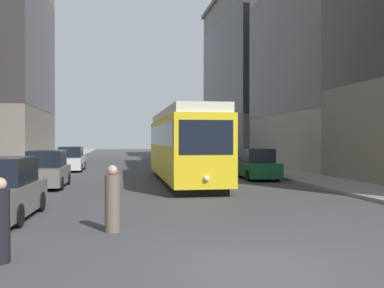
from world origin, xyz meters
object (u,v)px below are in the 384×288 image
(parked_car_left_mid, at_px, (47,170))
(parked_car_right_far, at_px, (255,165))
(transit_bus, at_px, (188,144))
(pedestrian_crossing_far, at_px, (112,201))
(parked_car_left_far, at_px, (1,191))
(pedestrian_crossing_near, at_px, (0,223))
(streetcar, at_px, (183,144))
(parked_car_left_near, at_px, (71,160))

(parked_car_left_mid, distance_m, parked_car_right_far, 11.94)
(transit_bus, distance_m, pedestrian_crossing_far, 30.89)
(parked_car_right_far, bearing_deg, transit_bus, -83.05)
(parked_car_left_far, height_order, pedestrian_crossing_near, parked_car_left_far)
(transit_bus, height_order, pedestrian_crossing_far, transit_bus)
(parked_car_left_mid, height_order, pedestrian_crossing_near, parked_car_left_mid)
(pedestrian_crossing_far, bearing_deg, parked_car_left_mid, 86.00)
(streetcar, height_order, pedestrian_crossing_near, streetcar)
(transit_bus, bearing_deg, parked_car_left_far, -109.84)
(parked_car_right_far, height_order, pedestrian_crossing_far, parked_car_right_far)
(streetcar, xyz_separation_m, pedestrian_crossing_near, (-5.79, -14.81, -1.34))
(streetcar, distance_m, parked_car_left_mid, 7.22)
(streetcar, distance_m, parked_car_left_far, 12.24)
(parked_car_left_far, bearing_deg, transit_bus, 72.97)
(streetcar, height_order, parked_car_right_far, streetcar)
(streetcar, distance_m, pedestrian_crossing_near, 15.96)
(transit_bus, relative_size, parked_car_left_near, 2.48)
(parked_car_left_near, bearing_deg, streetcar, -55.52)
(streetcar, bearing_deg, parked_car_right_far, 18.07)
(pedestrian_crossing_near, distance_m, pedestrian_crossing_far, 3.23)
(streetcar, height_order, pedestrian_crossing_far, streetcar)
(streetcar, xyz_separation_m, parked_car_left_far, (-6.97, -9.98, -1.26))
(parked_car_left_near, relative_size, pedestrian_crossing_near, 2.96)
(transit_bus, distance_m, parked_car_right_far, 16.38)
(parked_car_left_mid, height_order, pedestrian_crossing_far, parked_car_left_mid)
(parked_car_left_mid, bearing_deg, streetcar, 11.98)
(parked_car_left_near, relative_size, parked_car_left_far, 1.11)
(transit_bus, distance_m, pedestrian_crossing_near, 33.79)
(parked_car_left_mid, bearing_deg, parked_car_left_near, 90.83)
(parked_car_right_far, bearing_deg, parked_car_left_mid, 15.75)
(streetcar, bearing_deg, parked_car_left_mid, -168.24)
(parked_car_right_far, bearing_deg, pedestrian_crossing_near, 59.39)
(parked_car_left_mid, relative_size, pedestrian_crossing_far, 2.52)
(transit_bus, height_order, parked_car_left_near, transit_bus)
(streetcar, bearing_deg, parked_car_left_far, -124.32)
(parked_car_right_far, relative_size, parked_car_left_far, 1.14)
(parked_car_right_far, relative_size, pedestrian_crossing_near, 3.04)
(parked_car_left_mid, distance_m, parked_car_left_far, 8.61)
(pedestrian_crossing_near, relative_size, pedestrian_crossing_far, 0.96)
(parked_car_right_far, bearing_deg, streetcar, 19.50)
(parked_car_left_near, xyz_separation_m, parked_car_right_far, (11.60, -8.73, 0.00))
(parked_car_right_far, relative_size, pedestrian_crossing_far, 2.91)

